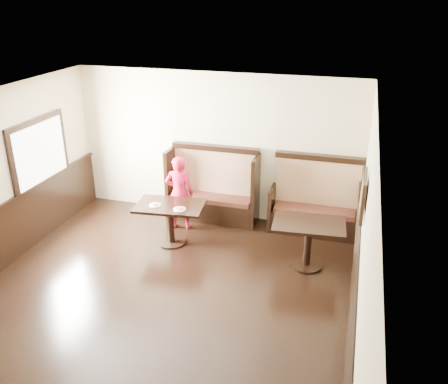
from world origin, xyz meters
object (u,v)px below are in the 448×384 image
at_px(table_main, 170,214).
at_px(child, 179,193).
at_px(booth_neighbor, 315,207).
at_px(table_neighbor, 308,234).
at_px(booth_main, 213,193).

bearing_deg(table_main, child, 88.56).
height_order(booth_neighbor, table_main, booth_neighbor).
bearing_deg(table_neighbor, child, 160.09).
height_order(booth_neighbor, child, booth_neighbor).
bearing_deg(booth_neighbor, table_neighbor, -88.97).
relative_size(booth_main, table_neighbor, 1.49).
xyz_separation_m(booth_neighbor, child, (-2.42, -0.58, 0.23)).
relative_size(table_neighbor, child, 0.83).
bearing_deg(table_neighbor, booth_main, 143.06).
relative_size(booth_neighbor, child, 1.16).
bearing_deg(booth_neighbor, booth_main, 179.95).
bearing_deg(table_main, booth_neighbor, 19.88).
xyz_separation_m(booth_neighbor, table_main, (-2.37, -1.16, 0.09)).
relative_size(table_main, child, 0.87).
bearing_deg(child, booth_neighbor, -177.28).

